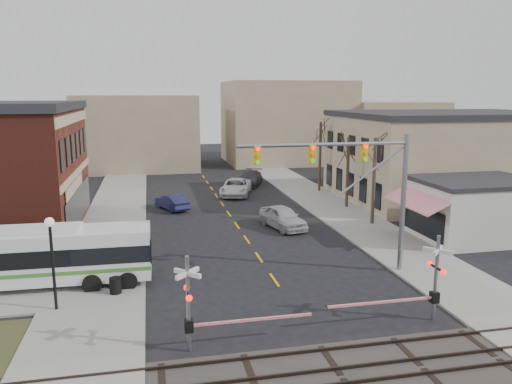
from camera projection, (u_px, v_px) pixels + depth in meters
ground at (284, 294)px, 25.76m from camera, size 160.00×160.00×0.00m
sidewalk_west at (116, 213)px, 42.97m from camera, size 5.00×60.00×0.12m
sidewalk_east at (325, 203)px, 46.90m from camera, size 5.00×60.00×0.12m
ballast_strip at (342, 378)px, 18.08m from camera, size 160.00×5.00×0.06m
rail_tracks at (342, 376)px, 18.06m from camera, size 160.00×3.91×0.14m
tan_building at (448, 156)px, 48.67m from camera, size 20.30×15.30×8.50m
awning_shop at (475, 209)px, 35.36m from camera, size 9.74×6.20×4.30m
tree_east_a at (374, 181)px, 38.77m from camera, size 0.28×0.28×6.75m
tree_east_b at (348, 172)px, 44.63m from camera, size 0.28×0.28×6.30m
tree_east_c at (320, 157)px, 52.26m from camera, size 0.28×0.28×7.20m
transit_bus at (34, 256)px, 26.24m from camera, size 12.08×2.86×3.10m
traffic_signal_mast at (360, 176)px, 27.45m from camera, size 9.72×0.30×8.00m
rr_crossing_west at (199, 304)px, 19.72m from camera, size 5.60×1.36×4.00m
rr_crossing_east at (427, 280)px, 22.33m from camera, size 5.60×1.36×4.00m
street_lamp at (51, 245)px, 23.06m from camera, size 0.44×0.44×4.48m
trash_bin at (115, 285)px, 25.49m from camera, size 0.60×0.60×0.82m
car_a at (283, 217)px, 38.29m from camera, size 3.17×5.36×1.71m
car_b at (172, 202)px, 44.51m from camera, size 3.05×4.47×1.39m
car_c at (236, 187)px, 50.86m from camera, size 4.33×6.47×1.65m
car_d at (250, 178)px, 56.38m from camera, size 4.15×5.96×1.60m
pedestrian_near at (107, 270)px, 26.73m from camera, size 0.55×0.66×1.54m
pedestrian_far at (73, 253)px, 29.53m from camera, size 0.97×0.96×1.58m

